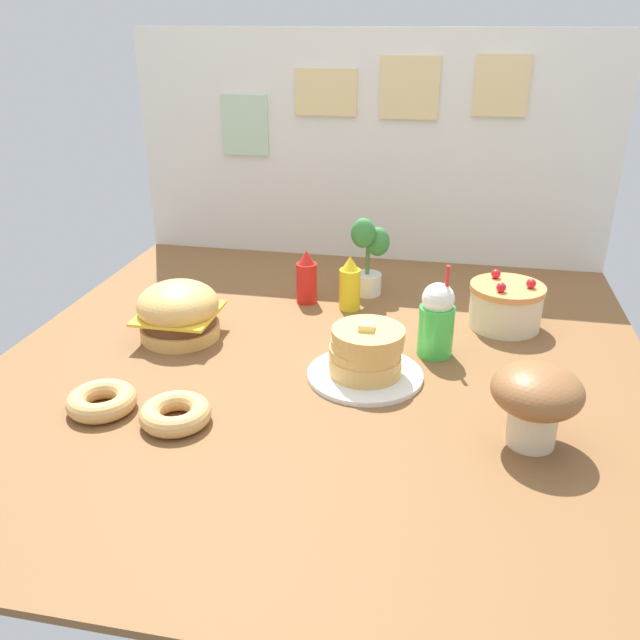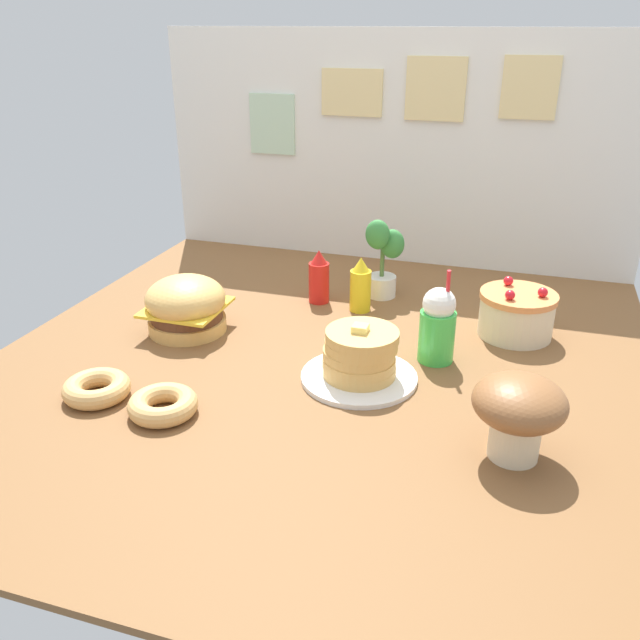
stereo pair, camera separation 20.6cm
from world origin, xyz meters
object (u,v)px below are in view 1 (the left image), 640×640
object	(u,v)px
burger	(179,312)
potted_plant	(368,253)
layer_cake	(506,305)
ketchup_bottle	(307,278)
cream_soda_cup	(437,320)
donut_chocolate	(175,413)
mustard_bottle	(350,285)
mushroom_stool	(536,397)
donut_pink_glaze	(102,400)
pancake_stack	(366,356)

from	to	relation	value
burger	potted_plant	size ratio (longest dim) A/B	0.87
layer_cake	burger	bearing A→B (deg)	-164.24
ketchup_bottle	cream_soda_cup	size ratio (longest dim) A/B	0.67
cream_soda_cup	donut_chocolate	distance (m)	0.84
burger	cream_soda_cup	distance (m)	0.84
ketchup_bottle	mustard_bottle	xyz separation A→B (m)	(0.17, -0.03, 0.00)
mushroom_stool	donut_chocolate	bearing A→B (deg)	-174.29
layer_cake	cream_soda_cup	distance (m)	0.35
layer_cake	donut_pink_glaze	bearing A→B (deg)	-144.74
donut_pink_glaze	cream_soda_cup	bearing A→B (deg)	30.59
burger	potted_plant	xyz separation A→B (m)	(0.56, 0.50, 0.07)
donut_pink_glaze	potted_plant	distance (m)	1.15
ketchup_bottle	mushroom_stool	size ratio (longest dim) A/B	0.91
potted_plant	cream_soda_cup	bearing A→B (deg)	-58.95
mustard_bottle	donut_pink_glaze	size ratio (longest dim) A/B	1.08
potted_plant	burger	bearing A→B (deg)	-137.89
burger	mustard_bottle	bearing A→B (deg)	34.00
mustard_bottle	donut_chocolate	size ratio (longest dim) A/B	1.08
mustard_bottle	burger	bearing A→B (deg)	-146.00
burger	cream_soda_cup	bearing A→B (deg)	2.71
donut_pink_glaze	donut_chocolate	size ratio (longest dim) A/B	1.00
pancake_stack	donut_chocolate	size ratio (longest dim) A/B	1.83
ketchup_bottle	potted_plant	bearing A→B (deg)	30.79
ketchup_bottle	cream_soda_cup	distance (m)	0.59
cream_soda_cup	potted_plant	size ratio (longest dim) A/B	0.98
ketchup_bottle	potted_plant	xyz separation A→B (m)	(0.21, 0.12, 0.07)
cream_soda_cup	pancake_stack	bearing A→B (deg)	-135.50
pancake_stack	cream_soda_cup	distance (m)	0.28
ketchup_bottle	mustard_bottle	distance (m)	0.17
mustard_bottle	donut_chocolate	distance (m)	0.90
burger	mustard_bottle	world-z (taller)	mustard_bottle
pancake_stack	donut_pink_glaze	distance (m)	0.75
burger	donut_pink_glaze	xyz separation A→B (m)	(-0.03, -0.47, -0.06)
layer_cake	donut_chocolate	size ratio (longest dim) A/B	1.34
mustard_bottle	cream_soda_cup	xyz separation A→B (m)	(0.32, -0.31, 0.03)
layer_cake	potted_plant	distance (m)	0.55
layer_cake	potted_plant	xyz separation A→B (m)	(-0.50, 0.20, 0.09)
ketchup_bottle	mushroom_stool	xyz separation A→B (m)	(0.74, -0.78, 0.04)
layer_cake	donut_chocolate	bearing A→B (deg)	-137.70
donut_chocolate	mushroom_stool	size ratio (longest dim) A/B	0.85
potted_plant	mushroom_stool	distance (m)	1.05
cream_soda_cup	donut_pink_glaze	xyz separation A→B (m)	(-0.87, -0.51, -0.09)
ketchup_bottle	donut_pink_glaze	world-z (taller)	ketchup_bottle
potted_plant	mushroom_stool	size ratio (longest dim) A/B	1.39
pancake_stack	potted_plant	bearing A→B (deg)	97.44
cream_soda_cup	potted_plant	world-z (taller)	potted_plant
donut_pink_glaze	potted_plant	xyz separation A→B (m)	(0.59, 0.98, 0.13)
layer_cake	ketchup_bottle	size ratio (longest dim) A/B	1.25
pancake_stack	layer_cake	world-z (taller)	layer_cake
cream_soda_cup	burger	bearing A→B (deg)	-177.29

